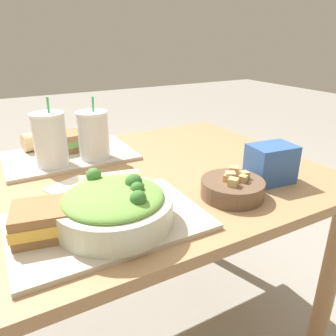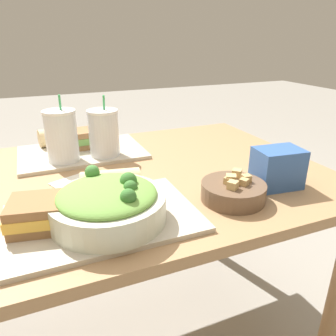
{
  "view_description": "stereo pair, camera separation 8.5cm",
  "coord_description": "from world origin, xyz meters",
  "px_view_note": "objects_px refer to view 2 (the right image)",
  "views": [
    {
      "loc": [
        -0.24,
        -0.87,
        1.11
      ],
      "look_at": [
        0.14,
        -0.18,
        0.79
      ],
      "focal_mm": 35.0,
      "sensor_mm": 36.0,
      "label": 1
    },
    {
      "loc": [
        -0.16,
        -0.9,
        1.11
      ],
      "look_at": [
        0.14,
        -0.18,
        0.79
      ],
      "focal_mm": 35.0,
      "sensor_mm": 36.0,
      "label": 2
    }
  ],
  "objects_px": {
    "salad_bowl": "(108,203)",
    "baguette_near": "(112,182)",
    "sandwich_far": "(83,138)",
    "drink_cup_dark": "(62,138)",
    "drink_cup_red": "(104,134)",
    "chip_bag": "(277,168)",
    "soup_bowl": "(233,190)",
    "napkin_folded": "(76,182)",
    "baguette_far": "(56,137)",
    "sandwich_near": "(40,213)"
  },
  "relations": [
    {
      "from": "salad_bowl",
      "to": "baguette_near",
      "type": "height_order",
      "value": "salad_bowl"
    },
    {
      "from": "sandwich_far",
      "to": "drink_cup_dark",
      "type": "xyz_separation_m",
      "value": [
        -0.08,
        -0.12,
        0.05
      ]
    },
    {
      "from": "drink_cup_red",
      "to": "sandwich_far",
      "type": "bearing_deg",
      "value": 114.65
    },
    {
      "from": "drink_cup_red",
      "to": "chip_bag",
      "type": "height_order",
      "value": "drink_cup_red"
    },
    {
      "from": "drink_cup_red",
      "to": "chip_bag",
      "type": "xyz_separation_m",
      "value": [
        0.4,
        -0.42,
        -0.03
      ]
    },
    {
      "from": "soup_bowl",
      "to": "chip_bag",
      "type": "distance_m",
      "value": 0.16
    },
    {
      "from": "soup_bowl",
      "to": "napkin_folded",
      "type": "bearing_deg",
      "value": 143.13
    },
    {
      "from": "salad_bowl",
      "to": "soup_bowl",
      "type": "distance_m",
      "value": 0.33
    },
    {
      "from": "sandwich_far",
      "to": "baguette_far",
      "type": "bearing_deg",
      "value": 142.68
    },
    {
      "from": "baguette_far",
      "to": "drink_cup_dark",
      "type": "relative_size",
      "value": 0.58
    },
    {
      "from": "drink_cup_red",
      "to": "napkin_folded",
      "type": "relative_size",
      "value": 1.33
    },
    {
      "from": "drink_cup_red",
      "to": "soup_bowl",
      "type": "bearing_deg",
      "value": -61.74
    },
    {
      "from": "salad_bowl",
      "to": "baguette_far",
      "type": "bearing_deg",
      "value": 95.14
    },
    {
      "from": "soup_bowl",
      "to": "drink_cup_dark",
      "type": "xyz_separation_m",
      "value": [
        -0.38,
        0.44,
        0.06
      ]
    },
    {
      "from": "napkin_folded",
      "to": "sandwich_far",
      "type": "bearing_deg",
      "value": 76.43
    },
    {
      "from": "baguette_far",
      "to": "soup_bowl",
      "type": "bearing_deg",
      "value": -156.38
    },
    {
      "from": "chip_bag",
      "to": "soup_bowl",
      "type": "bearing_deg",
      "value": -164.96
    },
    {
      "from": "sandwich_near",
      "to": "baguette_far",
      "type": "height_order",
      "value": "baguette_far"
    },
    {
      "from": "sandwich_near",
      "to": "baguette_far",
      "type": "bearing_deg",
      "value": 92.53
    },
    {
      "from": "salad_bowl",
      "to": "soup_bowl",
      "type": "xyz_separation_m",
      "value": [
        0.33,
        -0.01,
        -0.03
      ]
    },
    {
      "from": "baguette_far",
      "to": "sandwich_near",
      "type": "bearing_deg",
      "value": 163.58
    },
    {
      "from": "sandwich_far",
      "to": "drink_cup_red",
      "type": "distance_m",
      "value": 0.14
    },
    {
      "from": "napkin_folded",
      "to": "sandwich_near",
      "type": "bearing_deg",
      "value": -114.64
    },
    {
      "from": "napkin_folded",
      "to": "drink_cup_red",
      "type": "bearing_deg",
      "value": 53.23
    },
    {
      "from": "salad_bowl",
      "to": "drink_cup_red",
      "type": "bearing_deg",
      "value": 78.32
    },
    {
      "from": "baguette_near",
      "to": "baguette_far",
      "type": "relative_size",
      "value": 1.28
    },
    {
      "from": "salad_bowl",
      "to": "drink_cup_dark",
      "type": "bearing_deg",
      "value": 96.42
    },
    {
      "from": "soup_bowl",
      "to": "baguette_near",
      "type": "xyz_separation_m",
      "value": [
        -0.29,
        0.14,
        0.02
      ]
    },
    {
      "from": "soup_bowl",
      "to": "baguette_far",
      "type": "relative_size",
      "value": 1.32
    },
    {
      "from": "sandwich_near",
      "to": "baguette_near",
      "type": "xyz_separation_m",
      "value": [
        0.18,
        0.1,
        0.0
      ]
    },
    {
      "from": "baguette_near",
      "to": "drink_cup_red",
      "type": "height_order",
      "value": "drink_cup_red"
    },
    {
      "from": "sandwich_far",
      "to": "baguette_near",
      "type": "bearing_deg",
      "value": -92.13
    },
    {
      "from": "sandwich_far",
      "to": "chip_bag",
      "type": "relative_size",
      "value": 0.95
    },
    {
      "from": "napkin_folded",
      "to": "salad_bowl",
      "type": "bearing_deg",
      "value": -82.2
    },
    {
      "from": "chip_bag",
      "to": "napkin_folded",
      "type": "relative_size",
      "value": 0.88
    },
    {
      "from": "salad_bowl",
      "to": "drink_cup_dark",
      "type": "height_order",
      "value": "drink_cup_dark"
    },
    {
      "from": "baguette_far",
      "to": "sandwich_far",
      "type": "bearing_deg",
      "value": -132.24
    },
    {
      "from": "soup_bowl",
      "to": "sandwich_near",
      "type": "distance_m",
      "value": 0.47
    },
    {
      "from": "sandwich_far",
      "to": "drink_cup_red",
      "type": "height_order",
      "value": "drink_cup_red"
    },
    {
      "from": "soup_bowl",
      "to": "baguette_far",
      "type": "height_order",
      "value": "baguette_far"
    },
    {
      "from": "salad_bowl",
      "to": "chip_bag",
      "type": "relative_size",
      "value": 1.89
    },
    {
      "from": "baguette_near",
      "to": "baguette_far",
      "type": "bearing_deg",
      "value": 21.2
    },
    {
      "from": "salad_bowl",
      "to": "napkin_folded",
      "type": "distance_m",
      "value": 0.27
    },
    {
      "from": "soup_bowl",
      "to": "sandwich_near",
      "type": "bearing_deg",
      "value": 175.29
    },
    {
      "from": "salad_bowl",
      "to": "sandwich_near",
      "type": "bearing_deg",
      "value": 167.58
    },
    {
      "from": "salad_bowl",
      "to": "baguette_far",
      "type": "height_order",
      "value": "salad_bowl"
    },
    {
      "from": "baguette_near",
      "to": "chip_bag",
      "type": "relative_size",
      "value": 1.18
    },
    {
      "from": "salad_bowl",
      "to": "napkin_folded",
      "type": "height_order",
      "value": "salad_bowl"
    },
    {
      "from": "baguette_near",
      "to": "chip_bag",
      "type": "xyz_separation_m",
      "value": [
        0.45,
        -0.11,
        0.01
      ]
    },
    {
      "from": "sandwich_near",
      "to": "drink_cup_red",
      "type": "height_order",
      "value": "drink_cup_red"
    }
  ]
}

